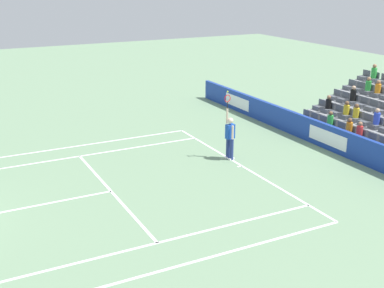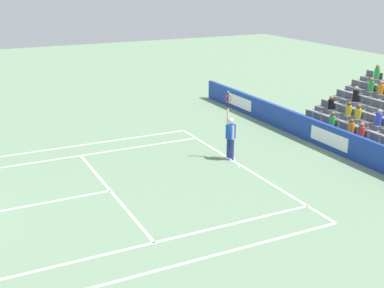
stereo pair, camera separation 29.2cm
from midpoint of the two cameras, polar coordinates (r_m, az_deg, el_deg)
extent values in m
cube|color=white|center=(20.45, 6.07, -2.49)|extent=(10.97, 0.10, 0.01)
cube|color=white|center=(18.29, -8.72, -5.21)|extent=(8.23, 0.10, 0.01)
cube|color=white|center=(17.71, -18.67, -6.84)|extent=(0.10, 6.40, 0.01)
cube|color=white|center=(21.90, -13.19, -1.45)|extent=(0.10, 11.89, 0.01)
cube|color=white|center=(14.67, -5.37, -11.37)|extent=(0.10, 11.89, 0.01)
cube|color=white|center=(23.17, -13.99, -0.41)|extent=(0.10, 11.89, 0.01)
cube|color=white|center=(13.58, -3.21, -13.99)|extent=(0.10, 11.89, 0.01)
cube|color=white|center=(20.40, 5.83, -2.54)|extent=(0.10, 0.20, 0.01)
cube|color=#193899|center=(22.89, 15.69, 0.65)|extent=(22.20, 0.20, 1.10)
cube|color=white|center=(22.82, 15.48, 0.61)|extent=(2.37, 0.01, 0.61)
cube|color=white|center=(28.52, 5.67, 4.72)|extent=(2.37, 0.01, 0.61)
cylinder|color=navy|center=(20.95, 4.93, -0.64)|extent=(0.16, 0.16, 0.90)
cylinder|color=navy|center=(21.12, 4.52, -0.47)|extent=(0.16, 0.16, 0.90)
cube|color=white|center=(21.08, 4.89, -1.70)|extent=(0.15, 0.27, 0.08)
cube|color=white|center=(21.26, 4.49, -1.51)|extent=(0.15, 0.27, 0.08)
cube|color=#1947B2|center=(20.80, 4.78, 1.40)|extent=(0.27, 0.39, 0.60)
sphere|color=beige|center=(20.67, 4.81, 2.62)|extent=(0.24, 0.24, 0.24)
cylinder|color=beige|center=(20.80, 4.44, 3.15)|extent=(0.09, 0.09, 0.62)
cylinder|color=beige|center=(20.60, 5.05, 1.28)|extent=(0.09, 0.09, 0.56)
cylinder|color=black|center=(20.69, 4.47, 4.36)|extent=(0.04, 0.04, 0.28)
torus|color=red|center=(20.62, 4.49, 5.11)|extent=(0.07, 0.31, 0.31)
sphere|color=#D1E533|center=(20.56, 4.51, 5.87)|extent=(0.07, 0.07, 0.07)
cube|color=gray|center=(23.70, 17.57, 0.21)|extent=(6.82, 0.95, 0.42)
cube|color=#545960|center=(22.38, 20.88, -0.37)|extent=(0.48, 0.44, 0.20)
cube|color=#545960|center=(22.78, 19.76, 0.08)|extent=(0.48, 0.44, 0.20)
cube|color=#545960|center=(22.85, 20.18, 0.74)|extent=(0.48, 0.04, 0.30)
cube|color=#545960|center=(23.19, 18.68, 0.51)|extent=(0.48, 0.44, 0.20)
cube|color=#545960|center=(23.26, 19.10, 1.16)|extent=(0.48, 0.04, 0.30)
cube|color=#545960|center=(23.61, 17.64, 0.93)|extent=(0.48, 0.44, 0.20)
cube|color=#545960|center=(23.67, 18.05, 1.57)|extent=(0.48, 0.04, 0.30)
cube|color=#545960|center=(24.03, 16.63, 1.33)|extent=(0.48, 0.44, 0.20)
cube|color=#545960|center=(24.10, 17.04, 1.96)|extent=(0.48, 0.04, 0.30)
cube|color=#545960|center=(24.47, 15.66, 1.72)|extent=(0.48, 0.44, 0.20)
cube|color=#545960|center=(24.53, 16.06, 2.34)|extent=(0.48, 0.04, 0.30)
cube|color=#545960|center=(24.91, 14.73, 2.09)|extent=(0.48, 0.44, 0.20)
cube|color=#545960|center=(24.97, 15.12, 2.70)|extent=(0.48, 0.04, 0.30)
cube|color=#545960|center=(25.36, 13.82, 2.46)|extent=(0.48, 0.44, 0.20)
cube|color=#545960|center=(25.42, 14.21, 3.05)|extent=(0.48, 0.04, 0.30)
cube|color=#545960|center=(25.82, 12.95, 2.80)|extent=(0.48, 0.44, 0.20)
cube|color=#545960|center=(25.88, 13.33, 3.38)|extent=(0.48, 0.04, 0.30)
cube|color=gray|center=(24.29, 19.25, 0.99)|extent=(6.82, 0.95, 0.84)
cube|color=#545960|center=(23.74, 20.42, 1.78)|extent=(0.48, 0.44, 0.20)
cube|color=#545960|center=(23.82, 20.82, 2.41)|extent=(0.48, 0.04, 0.30)
cube|color=#545960|center=(24.15, 19.37, 2.17)|extent=(0.48, 0.44, 0.20)
cube|color=#545960|center=(24.22, 19.77, 2.79)|extent=(0.48, 0.04, 0.30)
cube|color=#545960|center=(24.56, 18.36, 2.54)|extent=(0.48, 0.44, 0.20)
cube|color=#545960|center=(24.64, 18.75, 3.15)|extent=(0.48, 0.04, 0.30)
cube|color=#545960|center=(24.99, 17.38, 2.90)|extent=(0.48, 0.44, 0.20)
cube|color=#545960|center=(25.06, 17.77, 3.50)|extent=(0.48, 0.04, 0.30)
cube|color=#545960|center=(25.42, 16.43, 3.25)|extent=(0.48, 0.44, 0.20)
cube|color=#545960|center=(25.49, 16.82, 3.84)|extent=(0.48, 0.04, 0.30)
cube|color=#545960|center=(25.86, 15.52, 3.59)|extent=(0.48, 0.44, 0.20)
cube|color=#545960|center=(25.93, 15.90, 4.17)|extent=(0.48, 0.04, 0.30)
cube|color=#545960|center=(26.31, 14.63, 3.91)|extent=(0.48, 0.44, 0.20)
cube|color=#545960|center=(26.38, 15.01, 4.48)|extent=(0.48, 0.04, 0.30)
cube|color=gray|center=(24.90, 20.84, 1.73)|extent=(6.82, 0.95, 1.26)
cube|color=#545960|center=(24.72, 21.04, 3.35)|extent=(0.48, 0.44, 0.20)
cube|color=#545960|center=(25.12, 20.02, 3.70)|extent=(0.48, 0.44, 0.20)
cube|color=#545960|center=(25.21, 20.40, 4.29)|extent=(0.48, 0.04, 0.30)
cube|color=#545960|center=(25.54, 19.03, 4.04)|extent=(0.48, 0.44, 0.20)
cube|color=#545960|center=(25.62, 19.41, 4.62)|extent=(0.48, 0.04, 0.30)
cube|color=#545960|center=(25.96, 18.07, 4.36)|extent=(0.48, 0.44, 0.20)
cube|color=#545960|center=(26.04, 18.45, 4.93)|extent=(0.48, 0.04, 0.30)
cube|color=#545960|center=(26.39, 17.15, 4.67)|extent=(0.48, 0.44, 0.20)
cube|color=#545960|center=(26.48, 17.52, 5.23)|extent=(0.48, 0.04, 0.30)
cube|color=#545960|center=(26.83, 16.25, 4.97)|extent=(0.48, 0.44, 0.20)
cube|color=#545960|center=(26.91, 16.62, 5.53)|extent=(0.48, 0.04, 0.30)
cube|color=#545960|center=(26.12, 20.61, 5.12)|extent=(0.48, 0.44, 0.20)
cube|color=#545960|center=(26.21, 20.98, 5.68)|extent=(0.48, 0.04, 0.30)
cube|color=#545960|center=(26.53, 19.65, 5.42)|extent=(0.48, 0.44, 0.20)
cube|color=#545960|center=(26.62, 20.01, 5.97)|extent=(0.48, 0.04, 0.30)
cube|color=#545960|center=(26.96, 18.72, 5.71)|extent=(0.48, 0.44, 0.20)
cube|color=#545960|center=(27.05, 19.08, 6.26)|extent=(0.48, 0.04, 0.30)
cube|color=#545960|center=(27.39, 17.82, 5.99)|extent=(0.48, 0.44, 0.20)
cube|color=#545960|center=(27.48, 18.17, 6.53)|extent=(0.48, 0.04, 0.30)
cube|color=#545960|center=(27.55, 20.23, 6.70)|extent=(0.48, 0.44, 0.20)
cube|color=#545960|center=(27.64, 20.58, 7.23)|extent=(0.48, 0.04, 0.30)
cube|color=#545960|center=(27.97, 19.32, 6.96)|extent=(0.48, 0.44, 0.20)
cube|color=#545960|center=(28.06, 19.67, 7.48)|extent=(0.48, 0.04, 0.30)
cylinder|color=orange|center=(26.09, 20.76, 5.80)|extent=(0.28, 0.28, 0.43)
sphere|color=#9E7251|center=(26.03, 20.84, 6.47)|extent=(0.20, 0.20, 0.20)
cylinder|color=black|center=(25.81, 15.66, 4.32)|extent=(0.28, 0.28, 0.47)
sphere|color=#9E7251|center=(25.74, 15.73, 5.04)|extent=(0.20, 0.20, 0.20)
cylinder|color=green|center=(27.52, 20.38, 7.44)|extent=(0.28, 0.28, 0.52)
sphere|color=#9E7251|center=(27.46, 20.47, 8.17)|extent=(0.20, 0.20, 0.20)
cylinder|color=yellow|center=(24.94, 17.53, 3.63)|extent=(0.28, 0.28, 0.44)
sphere|color=brown|center=(24.87, 17.61, 4.34)|extent=(0.20, 0.20, 0.20)
cylinder|color=black|center=(25.91, 18.24, 5.17)|extent=(0.28, 0.28, 0.55)
sphere|color=#D3A884|center=(25.84, 18.32, 5.97)|extent=(0.20, 0.20, 0.20)
cylinder|color=orange|center=(23.55, 17.81, 1.71)|extent=(0.28, 0.28, 0.46)
sphere|color=brown|center=(23.46, 17.88, 2.49)|extent=(0.20, 0.20, 0.20)
cylinder|color=yellow|center=(24.52, 18.52, 3.28)|extent=(0.28, 0.28, 0.45)
sphere|color=brown|center=(24.44, 18.60, 4.01)|extent=(0.20, 0.20, 0.20)
cylinder|color=green|center=(26.50, 19.80, 6.13)|extent=(0.28, 0.28, 0.47)
sphere|color=#9E7251|center=(26.44, 19.88, 6.84)|extent=(0.20, 0.20, 0.20)
cylinder|color=green|center=(24.41, 15.82, 2.50)|extent=(0.28, 0.28, 0.48)
sphere|color=brown|center=(24.32, 15.89, 3.27)|extent=(0.20, 0.20, 0.20)
cylinder|color=red|center=(23.13, 18.85, 1.29)|extent=(0.28, 0.28, 0.45)
sphere|color=#9E7251|center=(23.04, 18.93, 2.07)|extent=(0.20, 0.20, 0.20)
cylinder|color=blue|center=(23.68, 20.60, 2.62)|extent=(0.28, 0.28, 0.52)
sphere|color=#D3A884|center=(23.59, 20.70, 3.46)|extent=(0.20, 0.20, 0.20)
camera|label=1|loc=(0.15, -89.57, 0.14)|focal=47.42mm
camera|label=2|loc=(0.15, 90.43, -0.14)|focal=47.42mm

